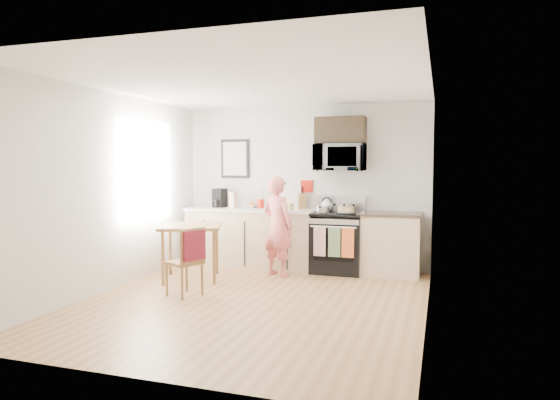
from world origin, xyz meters
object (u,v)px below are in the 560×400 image
(range, at_px, (338,244))
(microwave, at_px, (340,158))
(person, at_px, (278,226))
(chair, at_px, (190,253))
(dining_table, at_px, (191,231))
(cake, at_px, (346,210))

(range, bearing_deg, microwave, 90.06)
(range, xyz_separation_m, person, (-0.80, -0.53, 0.30))
(range, xyz_separation_m, chair, (-1.45, -2.02, 0.12))
(microwave, height_order, dining_table, microwave)
(dining_table, distance_m, cake, 2.30)
(chair, bearing_deg, range, 77.69)
(range, xyz_separation_m, dining_table, (-1.91, -1.14, 0.26))
(chair, bearing_deg, microwave, 79.05)
(chair, height_order, cake, cake)
(dining_table, bearing_deg, microwave, 33.06)
(dining_table, height_order, chair, chair)
(dining_table, bearing_deg, cake, 25.72)
(dining_table, xyz_separation_m, chair, (0.46, -0.88, -0.14))
(chair, bearing_deg, dining_table, 141.02)
(dining_table, bearing_deg, range, 30.80)
(microwave, distance_m, person, 1.44)
(range, height_order, chair, range)
(range, relative_size, microwave, 1.53)
(range, distance_m, person, 1.00)
(range, distance_m, dining_table, 2.24)
(microwave, relative_size, cake, 2.52)
(range, distance_m, microwave, 1.33)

